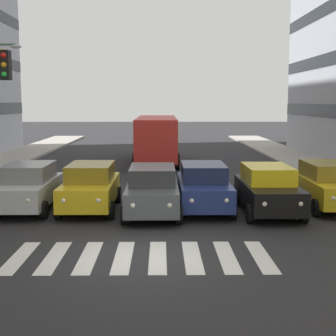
% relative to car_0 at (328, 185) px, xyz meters
% --- Properties ---
extents(ground_plane, '(180.00, 180.00, 0.00)m').
position_rel_car_0_xyz_m(ground_plane, '(6.90, 6.04, -0.89)').
color(ground_plane, '#262628').
extents(crosswalk_markings, '(6.75, 2.80, 0.01)m').
position_rel_car_0_xyz_m(crosswalk_markings, '(6.90, 6.04, -0.88)').
color(crosswalk_markings, silver).
rests_on(crosswalk_markings, ground_plane).
extents(car_0, '(2.02, 4.44, 1.72)m').
position_rel_car_0_xyz_m(car_0, '(0.00, 0.00, 0.00)').
color(car_0, gold).
rests_on(car_0, ground_plane).
extents(car_1, '(2.02, 4.44, 1.72)m').
position_rel_car_0_xyz_m(car_1, '(2.51, 0.93, 0.00)').
color(car_1, black).
rests_on(car_1, ground_plane).
extents(car_2, '(2.02, 4.44, 1.72)m').
position_rel_car_0_xyz_m(car_2, '(4.79, 0.35, 0.00)').
color(car_2, navy).
rests_on(car_2, ground_plane).
extents(car_3, '(2.02, 4.44, 1.72)m').
position_rel_car_0_xyz_m(car_3, '(6.67, 1.08, 0.00)').
color(car_3, '#474C51').
rests_on(car_3, ground_plane).
extents(car_4, '(2.02, 4.44, 1.72)m').
position_rel_car_0_xyz_m(car_4, '(9.00, 0.28, 0.00)').
color(car_4, gold).
rests_on(car_4, ground_plane).
extents(car_5, '(2.02, 4.44, 1.72)m').
position_rel_car_0_xyz_m(car_5, '(11.30, 0.25, 0.00)').
color(car_5, '#B2B7BC').
rests_on(car_5, ground_plane).
extents(bus_behind_traffic, '(2.78, 10.50, 3.00)m').
position_rel_car_0_xyz_m(bus_behind_traffic, '(6.67, -14.47, 0.97)').
color(bus_behind_traffic, red).
rests_on(bus_behind_traffic, ground_plane).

